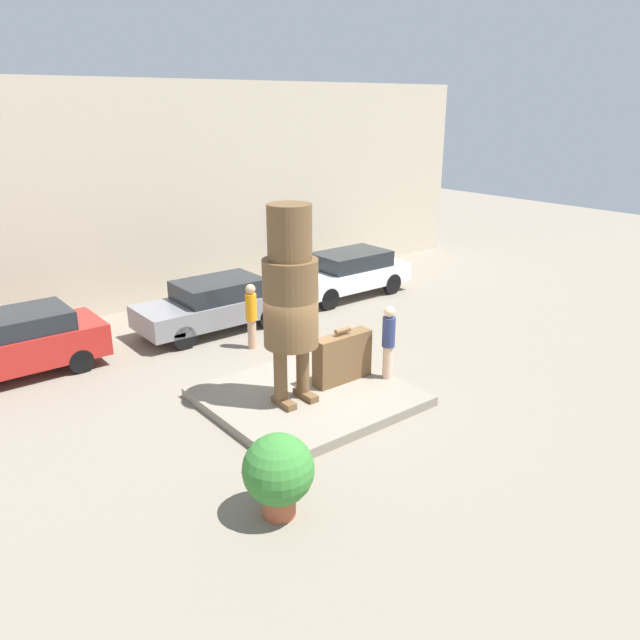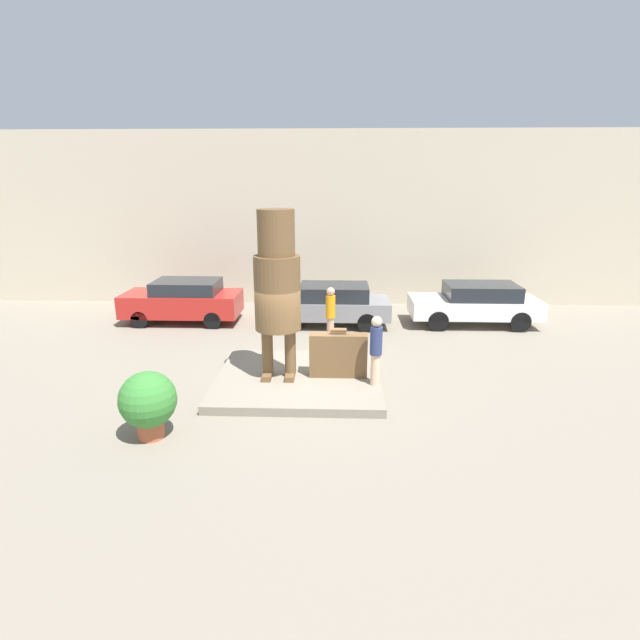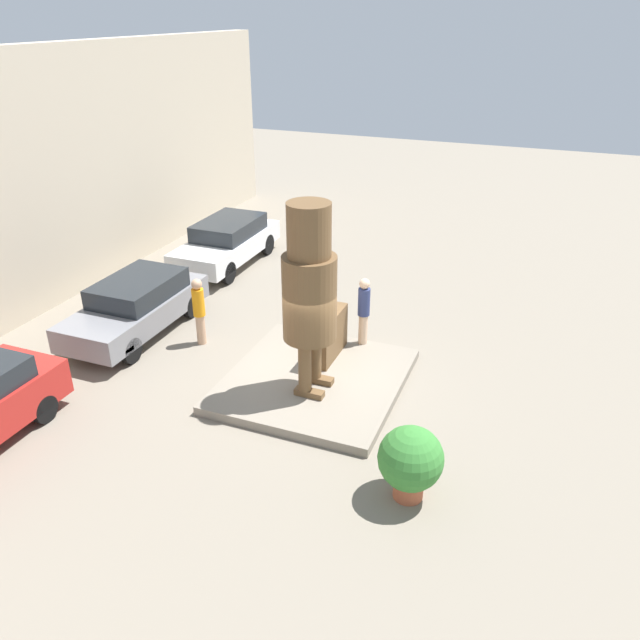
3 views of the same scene
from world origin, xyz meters
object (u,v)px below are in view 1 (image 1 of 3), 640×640
at_px(statue_figure, 291,291).
at_px(parked_car_red, 14,343).
at_px(parked_car_grey, 215,304).
at_px(planter_pot, 278,472).
at_px(giant_suitcase, 342,358).
at_px(tourist, 388,339).
at_px(parked_car_white, 347,272).
at_px(worker_hivis, 251,314).

height_order(statue_figure, parked_car_red, statue_figure).
xyz_separation_m(statue_figure, parked_car_grey, (1.19, 5.42, -1.89)).
bearing_deg(planter_pot, giant_suitcase, 37.52).
distance_m(tourist, parked_car_red, 8.94).
distance_m(parked_car_grey, parked_car_white, 5.23).
height_order(statue_figure, parked_car_white, statue_figure).
relative_size(parked_car_red, parked_car_grey, 0.96).
height_order(statue_figure, planter_pot, statue_figure).
relative_size(parked_car_red, planter_pot, 2.96).
height_order(tourist, parked_car_white, tourist).
bearing_deg(giant_suitcase, planter_pot, -142.48).
height_order(giant_suitcase, parked_car_white, parked_car_white).
distance_m(giant_suitcase, parked_car_white, 7.39).
height_order(parked_car_white, planter_pot, parked_car_white).
bearing_deg(tourist, planter_pot, -153.21).
xyz_separation_m(statue_figure, parked_car_white, (6.42, 5.63, -1.86)).
height_order(parked_car_red, parked_car_white, parked_car_red).
distance_m(parked_car_red, planter_pot, 8.63).
height_order(parked_car_red, worker_hivis, worker_hivis).
bearing_deg(tourist, parked_car_white, 56.55).
bearing_deg(planter_pot, parked_car_grey, 66.95).
bearing_deg(statue_figure, parked_car_grey, 77.61).
relative_size(giant_suitcase, parked_car_grey, 0.33).
relative_size(giant_suitcase, tourist, 0.84).
height_order(giant_suitcase, worker_hivis, worker_hivis).
bearing_deg(parked_car_white, worker_hivis, 21.93).
height_order(giant_suitcase, parked_car_red, parked_car_red).
bearing_deg(giant_suitcase, parked_car_white, 48.30).
distance_m(tourist, parked_car_grey, 6.00).
distance_m(tourist, planter_pot, 5.32).
bearing_deg(tourist, parked_car_grey, 101.81).
distance_m(statue_figure, tourist, 2.88).
distance_m(statue_figure, planter_pot, 4.11).
bearing_deg(planter_pot, tourist, 26.79).
height_order(tourist, parked_car_grey, tourist).
bearing_deg(tourist, parked_car_red, 137.43).
height_order(statue_figure, worker_hivis, statue_figure).
distance_m(tourist, parked_car_white, 7.27).
relative_size(parked_car_grey, parked_car_white, 0.97).
relative_size(tourist, parked_car_white, 0.39).
relative_size(statue_figure, parked_car_red, 1.01).
bearing_deg(giant_suitcase, parked_car_grey, 93.40).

